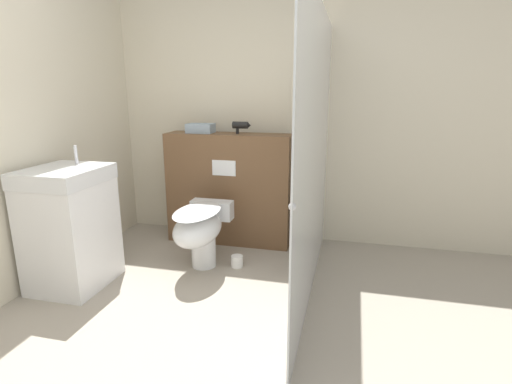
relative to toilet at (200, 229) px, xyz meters
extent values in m
cube|color=beige|center=(0.47, 0.93, 0.90)|extent=(8.00, 0.06, 2.50)
cube|color=brown|center=(0.04, 0.66, 0.17)|extent=(1.18, 0.30, 1.04)
cube|color=white|center=(0.04, 0.51, 0.40)|extent=(0.22, 0.01, 0.14)
cube|color=silver|center=(0.92, -0.16, 0.64)|extent=(0.01, 2.11, 1.97)
sphere|color=#B2B2B7|center=(0.92, -1.19, 0.60)|extent=(0.04, 0.04, 0.04)
cylinder|color=white|center=(0.00, 0.05, -0.18)|extent=(0.20, 0.20, 0.34)
ellipsoid|color=white|center=(0.00, -0.05, 0.02)|extent=(0.34, 0.59, 0.26)
ellipsoid|color=white|center=(0.00, -0.05, 0.16)|extent=(0.34, 0.58, 0.02)
cube|color=white|center=(0.00, 0.28, 0.08)|extent=(0.36, 0.13, 0.16)
cube|color=white|center=(-0.83, -0.48, 0.05)|extent=(0.49, 0.56, 0.79)
cube|color=white|center=(-0.83, -0.48, 0.50)|extent=(0.50, 0.57, 0.11)
cylinder|color=silver|center=(-0.83, -0.33, 0.62)|extent=(0.02, 0.02, 0.14)
cylinder|color=black|center=(0.15, 0.67, 0.78)|extent=(0.14, 0.06, 0.06)
cone|color=black|center=(0.24, 0.67, 0.78)|extent=(0.03, 0.05, 0.05)
cylinder|color=black|center=(0.12, 0.67, 0.73)|extent=(0.03, 0.03, 0.07)
cube|color=#8C9EAD|center=(-0.23, 0.66, 0.74)|extent=(0.24, 0.17, 0.09)
cylinder|color=white|center=(0.28, 0.10, -0.30)|extent=(0.10, 0.10, 0.10)
camera|label=1|loc=(1.16, -2.85, 1.10)|focal=28.00mm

